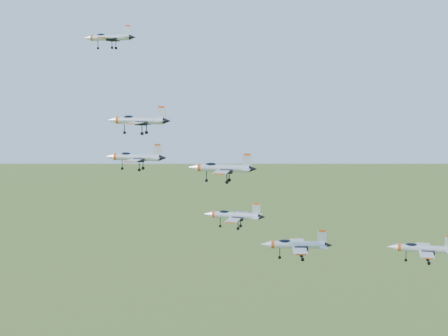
# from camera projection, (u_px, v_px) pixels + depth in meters

# --- Properties ---
(jet_lead) EXTENTS (11.37, 9.36, 3.05)m
(jet_lead) POSITION_uv_depth(u_px,v_px,m) (109.00, 37.00, 126.97)
(jet_lead) COLOR silver
(jet_left_high) EXTENTS (13.64, 11.25, 3.65)m
(jet_left_high) POSITION_uv_depth(u_px,v_px,m) (138.00, 120.00, 124.74)
(jet_left_high) COLOR silver
(jet_right_high) EXTENTS (10.71, 8.78, 2.87)m
(jet_right_high) POSITION_uv_depth(u_px,v_px,m) (135.00, 157.00, 103.46)
(jet_right_high) COLOR silver
(jet_left_low) EXTENTS (13.84, 11.36, 3.71)m
(jet_left_low) POSITION_uv_depth(u_px,v_px,m) (221.00, 168.00, 121.41)
(jet_left_low) COLOR silver
(jet_right_low) EXTENTS (10.64, 8.78, 2.85)m
(jet_right_low) POSITION_uv_depth(u_px,v_px,m) (233.00, 215.00, 103.60)
(jet_right_low) COLOR silver
(jet_trail) EXTENTS (13.37, 11.17, 3.58)m
(jet_trail) POSITION_uv_depth(u_px,v_px,m) (295.00, 245.00, 115.19)
(jet_trail) COLOR silver
(jet_extra) EXTENTS (13.66, 11.25, 3.66)m
(jet_extra) POSITION_uv_depth(u_px,v_px,m) (422.00, 248.00, 121.59)
(jet_extra) COLOR silver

